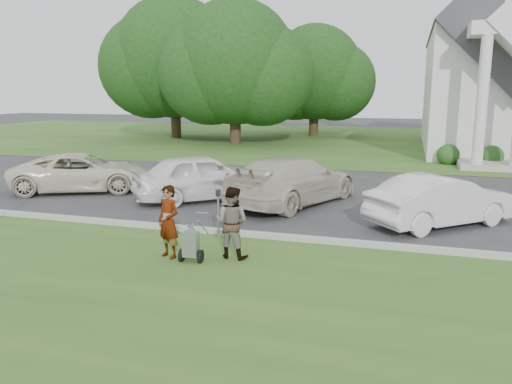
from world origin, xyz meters
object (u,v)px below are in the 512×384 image
at_px(tree_left, 235,68).
at_px(car_a, 83,172).
at_px(parking_meter_near, 218,209).
at_px(person_left, 169,222).
at_px(church, 509,51).
at_px(tree_back, 315,77).
at_px(car_c, 293,180).
at_px(striping_cart, 191,245).
at_px(car_d, 441,200).
at_px(car_b, 202,177).
at_px(tree_far, 174,63).
at_px(person_right, 232,223).

bearing_deg(tree_left, car_a, -88.91).
bearing_deg(parking_meter_near, person_left, -117.13).
xyz_separation_m(church, tree_back, (-13.01, 6.87, -1.21)).
xyz_separation_m(person_left, car_c, (1.35, 6.03, -0.02)).
height_order(church, striping_cart, church).
bearing_deg(striping_cart, car_a, 134.05).
bearing_deg(car_d, person_left, 86.70).
xyz_separation_m(tree_back, car_b, (1.10, -25.72, -3.95)).
distance_m(church, person_left, 27.11).
relative_size(tree_far, car_c, 2.19).
height_order(parking_meter_near, car_b, car_b).
height_order(striping_cart, car_b, car_b).
bearing_deg(car_d, tree_left, -8.21).
bearing_deg(car_b, parking_meter_near, 166.33).
height_order(person_left, car_b, person_left).
bearing_deg(car_c, car_a, 22.79).
xyz_separation_m(church, car_d, (-4.50, -19.97, -5.25)).
height_order(tree_left, person_left, tree_left).
bearing_deg(car_b, person_right, 167.99).
distance_m(tree_far, person_right, 29.99).
height_order(person_left, car_c, person_left).
height_order(tree_left, tree_far, tree_far).
bearing_deg(parking_meter_near, tree_far, 118.03).
distance_m(tree_left, tree_far, 6.73).
distance_m(person_left, car_d, 7.37).
height_order(person_right, parking_meter_near, person_right).
relative_size(church, car_a, 4.91).
height_order(tree_far, car_c, tree_far).
bearing_deg(car_b, church, -73.34).
xyz_separation_m(striping_cart, person_left, (-0.58, 0.14, 0.41)).
bearing_deg(person_right, striping_cart, 42.86).
bearing_deg(car_c, striping_cart, 104.29).
bearing_deg(tree_far, church, -4.66).
height_order(church, person_left, church).
bearing_deg(parking_meter_near, striping_cart, -92.93).
bearing_deg(person_right, tree_left, -64.60).
height_order(tree_back, car_c, tree_back).
bearing_deg(person_left, car_c, 99.66).
height_order(person_left, car_d, person_left).
bearing_deg(person_left, person_right, 39.39).
distance_m(tree_far, car_a, 22.11).
bearing_deg(car_b, tree_back, -38.59).
bearing_deg(car_c, person_left, 98.79).
xyz_separation_m(parking_meter_near, car_c, (0.70, 4.76, -0.07)).
distance_m(tree_back, car_a, 26.16).
height_order(tree_far, striping_cart, tree_far).
distance_m(church, tree_left, 17.07).
height_order(striping_cart, parking_meter_near, parking_meter_near).
xyz_separation_m(tree_far, person_left, (12.75, -26.43, -4.90)).
relative_size(striping_cart, person_left, 0.63).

